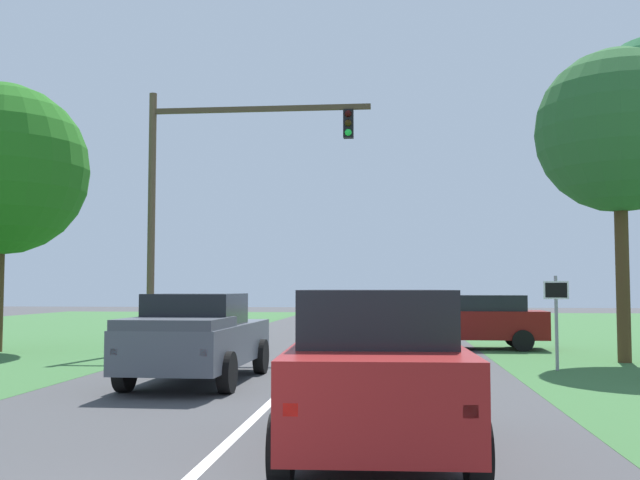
# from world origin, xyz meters

# --- Properties ---
(ground_plane) EXTENTS (120.00, 120.00, 0.00)m
(ground_plane) POSITION_xyz_m (0.00, 9.65, 0.00)
(ground_plane) COLOR #424244
(red_suv_near) EXTENTS (2.37, 4.68, 1.99)m
(red_suv_near) POSITION_xyz_m (1.93, 4.21, 1.04)
(red_suv_near) COLOR maroon
(red_suv_near) RESTS_ON ground_plane
(pickup_truck_lead) EXTENTS (2.35, 5.35, 1.88)m
(pickup_truck_lead) POSITION_xyz_m (-2.00, 10.50, 0.96)
(pickup_truck_lead) COLOR #4C515B
(pickup_truck_lead) RESTS_ON ground_plane
(traffic_light) EXTENTS (7.21, 0.40, 8.34)m
(traffic_light) POSITION_xyz_m (-3.85, 18.14, 5.44)
(traffic_light) COLOR brown
(traffic_light) RESTS_ON ground_plane
(keep_moving_sign) EXTENTS (0.60, 0.09, 2.30)m
(keep_moving_sign) POSITION_xyz_m (6.10, 13.57, 1.48)
(keep_moving_sign) COLOR gray
(keep_moving_sign) RESTS_ON ground_plane
(crossing_suv_far) EXTENTS (4.58, 2.10, 1.76)m
(crossing_suv_far) POSITION_xyz_m (4.86, 19.84, 0.93)
(crossing_suv_far) COLOR maroon
(crossing_suv_far) RESTS_ON ground_plane
(extra_tree_1) EXTENTS (5.47, 5.47, 8.51)m
(extra_tree_1) POSITION_xyz_m (-10.24, 17.23, 5.77)
(extra_tree_1) COLOR #4C351E
(extra_tree_1) RESTS_ON ground_plane
(extra_tree_2) EXTENTS (4.49, 4.49, 8.55)m
(extra_tree_2) POSITION_xyz_m (8.33, 15.74, 6.28)
(extra_tree_2) COLOR #4C351E
(extra_tree_2) RESTS_ON ground_plane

